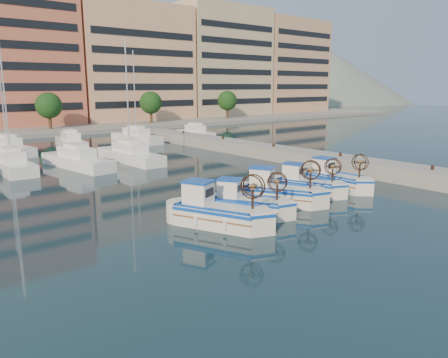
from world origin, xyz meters
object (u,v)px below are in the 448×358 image
at_px(fishing_boat_a, 217,211).
at_px(fishing_boat_e, 335,178).
at_px(fishing_boat_d, 306,184).
at_px(fishing_boat_b, 246,203).
at_px(fishing_boat_c, 278,191).

distance_m(fishing_boat_a, fishing_boat_e, 11.83).
bearing_deg(fishing_boat_d, fishing_boat_a, 171.02).
height_order(fishing_boat_a, fishing_boat_d, fishing_boat_a).
bearing_deg(fishing_boat_b, fishing_boat_c, -20.76).
xyz_separation_m(fishing_boat_b, fishing_boat_d, (6.44, 1.06, -0.00)).
distance_m(fishing_boat_b, fishing_boat_e, 9.31).
height_order(fishing_boat_c, fishing_boat_d, fishing_boat_c).
bearing_deg(fishing_boat_a, fishing_boat_d, -13.63).
bearing_deg(fishing_boat_b, fishing_boat_a, 160.60).
bearing_deg(fishing_boat_c, fishing_boat_d, -18.99).
distance_m(fishing_boat_b, fishing_boat_d, 6.53).
bearing_deg(fishing_boat_c, fishing_boat_b, 161.89).
bearing_deg(fishing_boat_d, fishing_boat_c, 170.09).
bearing_deg(fishing_boat_c, fishing_boat_e, -25.78).
height_order(fishing_boat_a, fishing_boat_e, fishing_boat_a).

